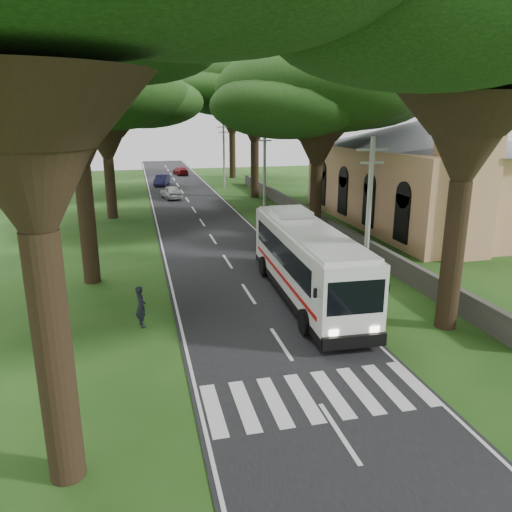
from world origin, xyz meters
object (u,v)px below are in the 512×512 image
Objects in this scene: pole_near at (368,218)px; distant_car_b at (162,180)px; pole_far at (224,154)px; distant_car_a at (171,192)px; distant_car_c at (181,171)px; pole_mid at (265,172)px; coach_bus at (307,260)px; church at (423,165)px; pedestrian at (141,306)px.

distant_car_b is at bearing 99.60° from pole_near.
pole_far reaches higher than distant_car_a.
distant_car_a reaches higher than distant_car_c.
distant_car_c is (-4.04, 35.13, -3.55)m from pole_mid.
pole_mid is at bearing -90.00° from pole_far.
distant_car_a is at bearing 99.67° from coach_bus.
church reaches higher than coach_bus.
pole_mid is at bearing -43.32° from pedestrian.
pole_near is 1.91× the size of distant_car_a.
distant_car_b is (-7.46, 44.13, -3.46)m from pole_near.
pedestrian is at bearing 72.76° from distant_car_a.
pole_far reaches higher than coach_bus.
pole_mid is (0.00, 20.00, 0.00)m from pole_near.
pole_far is 1.93× the size of distant_car_c.
pole_mid is 23.77m from pedestrian.
distant_car_c is at bearing 112.51° from church.
church is 3.00× the size of pole_far.
church reaches higher than pole_mid.
church is 27.41m from pole_far.
pedestrian is at bearing -105.00° from pole_far.
church is at bearing 126.92° from distant_car_a.
pole_mid is at bearing 160.19° from church.
pole_near is 11.45m from pedestrian.
church is 28.78m from pedestrian.
distant_car_c is at bearing 94.19° from pole_near.
pedestrian is at bearing -144.88° from church.
pedestrian reaches higher than distant_car_c.
distant_car_a is 10.89m from distant_car_b.
church is at bearing 46.25° from coach_bus.
distant_car_b is at bearing 151.04° from pole_far.
coach_bus is 3.01× the size of distant_car_a.
distant_car_c is at bearing -22.65° from pedestrian.
church is 35.04m from distant_car_b.
coach_bus is at bearing 86.76° from distant_car_a.
distant_car_a is (-7.12, 33.24, -3.44)m from pole_near.
pole_near is 55.39m from distant_car_c.
church reaches higher than pedestrian.
pole_mid is at bearing 88.40° from distant_car_c.
church is 1.90× the size of coach_bus.
distant_car_b is (-19.82, 28.58, -4.19)m from church.
pedestrian is at bearing 74.81° from distant_car_c.
coach_bus reaches higher than pedestrian.
pole_near is at bearing -14.20° from coach_bus.
church is at bearing -19.81° from pole_mid.
coach_bus is 32.73m from distant_car_a.
pole_near is at bearing -90.00° from pole_mid.
distant_car_a is at bearing 118.27° from pole_mid.
distant_car_b is 1.01× the size of distant_car_c.
pole_far is 9.20m from distant_car_b.
pedestrian is (-10.95, -40.85, -3.24)m from pole_far.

